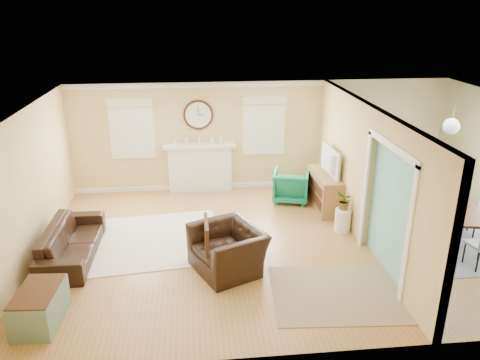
% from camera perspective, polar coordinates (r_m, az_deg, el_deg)
% --- Properties ---
extents(floor, '(9.00, 9.00, 0.00)m').
position_cam_1_polar(floor, '(9.03, 5.30, -7.63)').
color(floor, '#A46C35').
rests_on(floor, ground).
extents(wall_back, '(9.00, 0.02, 2.60)m').
position_cam_1_polar(wall_back, '(11.30, 2.63, 5.44)').
color(wall_back, tan).
rests_on(wall_back, ground).
extents(wall_front, '(9.00, 0.02, 2.60)m').
position_cam_1_polar(wall_front, '(5.86, 11.36, -10.19)').
color(wall_front, tan).
rests_on(wall_front, ground).
extents(wall_left, '(0.02, 6.00, 2.60)m').
position_cam_1_polar(wall_left, '(8.81, -24.48, -0.96)').
color(wall_left, tan).
rests_on(wall_left, ground).
extents(ceiling, '(9.00, 6.00, 0.02)m').
position_cam_1_polar(ceiling, '(8.13, 5.91, 8.73)').
color(ceiling, white).
rests_on(ceiling, wall_back).
extents(partition, '(0.17, 6.00, 2.60)m').
position_cam_1_polar(partition, '(9.13, 14.60, 1.41)').
color(partition, tan).
rests_on(partition, ground).
extents(fireplace, '(1.70, 0.30, 1.17)m').
position_cam_1_polar(fireplace, '(11.28, -4.90, 1.61)').
color(fireplace, white).
rests_on(fireplace, ground).
extents(wall_clock, '(0.70, 0.07, 0.70)m').
position_cam_1_polar(wall_clock, '(11.02, -5.11, 7.93)').
color(wall_clock, '#412112').
rests_on(wall_clock, wall_back).
extents(window_left, '(1.05, 0.13, 1.42)m').
position_cam_1_polar(window_left, '(11.14, -13.12, 6.60)').
color(window_left, white).
rests_on(window_left, wall_back).
extents(window_right, '(1.05, 0.13, 1.42)m').
position_cam_1_polar(window_right, '(11.18, 2.95, 7.16)').
color(window_right, white).
rests_on(window_right, wall_back).
extents(pendant, '(0.30, 0.30, 0.55)m').
position_cam_1_polar(pendant, '(9.29, 24.35, 5.99)').
color(pendant, gold).
rests_on(pendant, ceiling).
extents(rug_cream, '(2.87, 2.56, 0.01)m').
position_cam_1_polar(rug_cream, '(9.22, -10.55, -7.22)').
color(rug_cream, beige).
rests_on(rug_cream, floor).
extents(rug_jute, '(2.11, 1.77, 0.01)m').
position_cam_1_polar(rug_jute, '(7.71, 11.61, -13.37)').
color(rug_jute, tan).
rests_on(rug_jute, floor).
extents(rug_grey, '(2.46, 3.07, 0.01)m').
position_cam_1_polar(rug_grey, '(10.15, 23.83, -6.06)').
color(rug_grey, gray).
rests_on(rug_grey, floor).
extents(sofa, '(0.83, 2.09, 0.61)m').
position_cam_1_polar(sofa, '(8.91, -19.82, -7.06)').
color(sofa, black).
rests_on(sofa, floor).
extents(eames_chair, '(1.41, 1.49, 0.76)m').
position_cam_1_polar(eames_chair, '(7.98, -1.51, -8.48)').
color(eames_chair, black).
rests_on(eames_chair, floor).
extents(green_chair, '(0.95, 0.97, 0.72)m').
position_cam_1_polar(green_chair, '(10.77, 6.22, -0.71)').
color(green_chair, '#166248').
rests_on(green_chair, floor).
extents(trunk, '(0.63, 0.96, 0.53)m').
position_cam_1_polar(trunk, '(7.40, -23.25, -14.01)').
color(trunk, slate).
rests_on(trunk, floor).
extents(credenza, '(0.46, 1.36, 0.80)m').
position_cam_1_polar(credenza, '(10.48, 10.28, -1.33)').
color(credenza, olive).
rests_on(credenza, floor).
extents(tv, '(0.19, 1.04, 0.59)m').
position_cam_1_polar(tv, '(10.24, 10.43, 2.29)').
color(tv, black).
rests_on(tv, credenza).
extents(garden_stool, '(0.32, 0.32, 0.47)m').
position_cam_1_polar(garden_stool, '(9.55, 12.41, -4.82)').
color(garden_stool, white).
rests_on(garden_stool, floor).
extents(potted_plant, '(0.34, 0.38, 0.38)m').
position_cam_1_polar(potted_plant, '(9.38, 12.60, -2.49)').
color(potted_plant, '#337F33').
rests_on(potted_plant, garden_stool).
extents(dining_table, '(1.30, 1.90, 0.61)m').
position_cam_1_polar(dining_table, '(10.02, 24.08, -4.52)').
color(dining_table, '#412112').
rests_on(dining_table, floor).
extents(dining_chair_n, '(0.47, 0.47, 0.86)m').
position_cam_1_polar(dining_chair_n, '(10.87, 21.29, -1.07)').
color(dining_chair_n, gray).
rests_on(dining_chair_n, floor).
extents(dining_chair_w, '(0.53, 0.53, 1.01)m').
position_cam_1_polar(dining_chair_w, '(9.58, 21.22, -3.36)').
color(dining_chair_w, white).
rests_on(dining_chair_w, floor).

